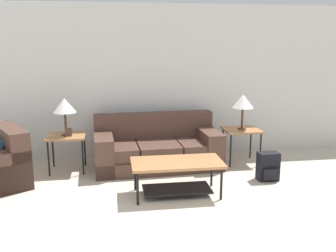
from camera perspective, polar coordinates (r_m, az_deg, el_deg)
name	(u,v)px	position (r m, az deg, el deg)	size (l,w,h in m)	color
wall_back	(163,82)	(6.52, -0.70, 6.79)	(9.13, 0.06, 2.60)	silver
couch	(157,148)	(6.05, -1.73, -3.42)	(2.02, 1.06, 0.82)	#4C3328
coffee_table	(177,170)	(4.89, 1.37, -6.74)	(1.18, 0.60, 0.46)	#A87042
side_table_left	(67,139)	(5.97, -15.21, -1.86)	(0.58, 0.52, 0.57)	#A87042
side_table_right	(242,132)	(6.28, 11.15, -0.94)	(0.58, 0.52, 0.57)	#A87042
table_lamp_left	(65,106)	(5.87, -15.49, 2.96)	(0.34, 0.34, 0.57)	#472D1E
table_lamp_right	(243,102)	(6.18, 11.35, 3.64)	(0.34, 0.34, 0.57)	#472D1E
backpack	(268,167)	(5.64, 15.01, -6.02)	(0.30, 0.26, 0.41)	black
picture_frame	(68,132)	(5.86, -14.94, -0.90)	(0.10, 0.04, 0.13)	#4C3828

